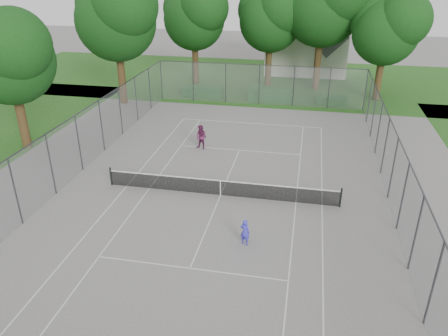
% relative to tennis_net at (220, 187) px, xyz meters
% --- Properties ---
extents(ground, '(120.00, 120.00, 0.00)m').
position_rel_tennis_net_xyz_m(ground, '(0.00, 0.00, -0.51)').
color(ground, slate).
rests_on(ground, ground).
extents(grass_far, '(60.00, 20.00, 0.00)m').
position_rel_tennis_net_xyz_m(grass_far, '(0.00, 26.00, -0.51)').
color(grass_far, '#1F4D16').
rests_on(grass_far, ground).
extents(court_markings, '(11.03, 23.83, 0.01)m').
position_rel_tennis_net_xyz_m(court_markings, '(0.00, 0.00, -0.50)').
color(court_markings, silver).
rests_on(court_markings, ground).
extents(tennis_net, '(12.87, 0.10, 1.10)m').
position_rel_tennis_net_xyz_m(tennis_net, '(0.00, 0.00, 0.00)').
color(tennis_net, black).
rests_on(tennis_net, ground).
extents(perimeter_fence, '(18.08, 34.08, 3.52)m').
position_rel_tennis_net_xyz_m(perimeter_fence, '(0.00, 0.00, 1.30)').
color(perimeter_fence, '#38383D').
rests_on(perimeter_fence, ground).
extents(tree_far_left, '(6.93, 6.32, 9.96)m').
position_rel_tennis_net_xyz_m(tree_far_left, '(-7.29, 23.11, 6.33)').
color(tree_far_left, '#3B2915').
rests_on(tree_far_left, ground).
extents(tree_far_midleft, '(6.92, 6.32, 9.95)m').
position_rel_tennis_net_xyz_m(tree_far_midleft, '(0.19, 23.59, 6.32)').
color(tree_far_midleft, '#3B2915').
rests_on(tree_far_midleft, ground).
extents(tree_far_midright, '(8.46, 7.73, 12.17)m').
position_rel_tennis_net_xyz_m(tree_far_midright, '(5.04, 23.13, 7.85)').
color(tree_far_midright, '#3B2915').
rests_on(tree_far_midright, ground).
extents(tree_far_right, '(6.58, 6.01, 9.46)m').
position_rel_tennis_net_xyz_m(tree_far_right, '(10.51, 20.47, 5.99)').
color(tree_far_right, '#3B2915').
rests_on(tree_far_right, ground).
extents(tree_side_back, '(7.73, 7.06, 11.11)m').
position_rel_tennis_net_xyz_m(tree_side_back, '(-11.90, 15.05, 7.12)').
color(tree_side_back, '#3B2915').
rests_on(tree_side_back, ground).
extents(tree_side_front, '(6.49, 5.92, 9.33)m').
position_rel_tennis_net_xyz_m(tree_side_front, '(-14.40, 4.08, 5.89)').
color(tree_side_front, '#3B2915').
rests_on(tree_side_front, ground).
extents(hedge_left, '(3.76, 1.13, 0.94)m').
position_rel_tennis_net_xyz_m(hedge_left, '(-5.45, 18.30, -0.04)').
color(hedge_left, '#184B1A').
rests_on(hedge_left, ground).
extents(hedge_mid, '(3.86, 1.10, 1.21)m').
position_rel_tennis_net_xyz_m(hedge_mid, '(0.91, 18.03, 0.10)').
color(hedge_mid, '#184B1A').
rests_on(hedge_mid, ground).
extents(hedge_right, '(2.63, 0.97, 0.79)m').
position_rel_tennis_net_xyz_m(hedge_right, '(6.37, 18.09, -0.12)').
color(hedge_right, '#184B1A').
rests_on(hedge_right, ground).
extents(house, '(8.77, 6.80, 10.92)m').
position_rel_tennis_net_xyz_m(house, '(3.67, 30.70, 3.89)').
color(house, beige).
rests_on(house, ground).
extents(girl_player, '(0.54, 0.44, 1.28)m').
position_rel_tennis_net_xyz_m(girl_player, '(1.99, -4.22, 0.13)').
color(girl_player, '#3A36CB').
rests_on(girl_player, ground).
extents(woman_player, '(0.98, 0.86, 1.68)m').
position_rel_tennis_net_xyz_m(woman_player, '(-2.59, 6.15, 0.33)').
color(woman_player, '#622048').
rests_on(woman_player, ground).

